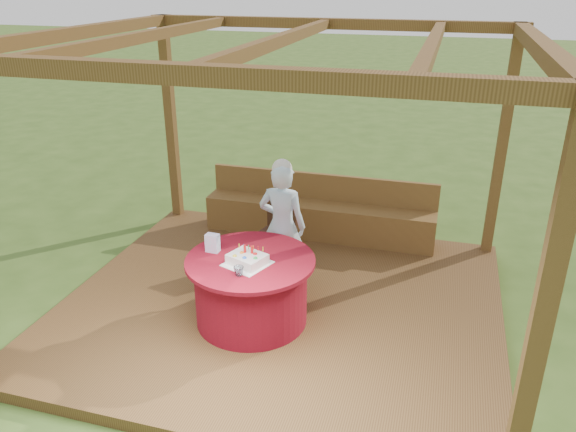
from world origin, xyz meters
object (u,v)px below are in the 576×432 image
at_px(bench, 319,216).
at_px(table, 251,289).
at_px(gift_bag, 213,243).
at_px(drinking_glass, 239,271).
at_px(birthday_cake, 247,259).
at_px(elderly_woman, 282,224).
at_px(chair, 278,228).

bearing_deg(bench, table, -94.98).
distance_m(gift_bag, drinking_glass, 0.56).
relative_size(birthday_cake, gift_bag, 2.62).
xyz_separation_m(elderly_woman, birthday_cake, (-0.08, -0.89, 0.01)).
distance_m(elderly_woman, drinking_glass, 1.11).
bearing_deg(gift_bag, chair, 79.14).
relative_size(chair, birthday_cake, 1.74).
xyz_separation_m(bench, elderly_woman, (-0.10, -1.35, 0.46)).
height_order(chair, elderly_woman, elderly_woman).
height_order(bench, gift_bag, gift_bag).
bearing_deg(bench, drinking_glass, -94.10).
bearing_deg(elderly_woman, bench, 85.84).
xyz_separation_m(table, chair, (-0.10, 1.24, 0.10)).
bearing_deg(drinking_glass, birthday_cake, 90.01).
height_order(table, elderly_woman, elderly_woman).
height_order(elderly_woman, birthday_cake, elderly_woman).
bearing_deg(table, gift_bag, 173.22).
bearing_deg(chair, table, -85.19).
bearing_deg(elderly_woman, table, -96.39).
relative_size(elderly_woman, drinking_glass, 15.62).
distance_m(table, chair, 1.24).
bearing_deg(elderly_woman, birthday_cake, -95.04).
bearing_deg(drinking_glass, gift_bag, 137.62).
bearing_deg(bench, elderly_woman, -94.16).
distance_m(table, birthday_cake, 0.40).
bearing_deg(drinking_glass, chair, 94.14).
relative_size(bench, drinking_glass, 32.24).
height_order(table, gift_bag, gift_bag).
height_order(table, chair, chair).
distance_m(chair, drinking_glass, 1.59).
xyz_separation_m(table, gift_bag, (-0.40, 0.05, 0.43)).
distance_m(bench, elderly_woman, 1.43).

